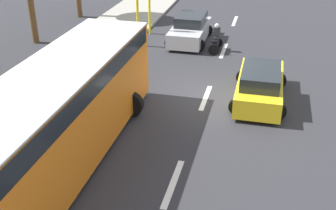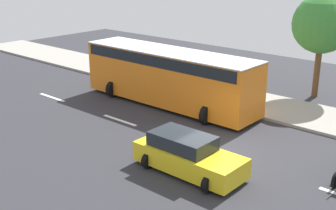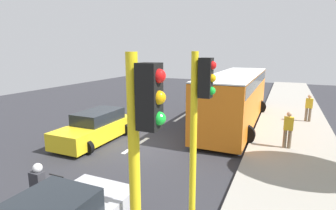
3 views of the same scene
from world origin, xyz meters
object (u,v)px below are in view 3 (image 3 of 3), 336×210
Objects in this scene: car_yellow_cab at (96,128)px; traffic_light_midblock at (198,131)px; city_bus at (236,95)px; pedestrian_near_signal at (309,107)px; motorcycle at (42,192)px; pedestrian_by_tree at (288,129)px; traffic_light_corner at (142,182)px.

car_yellow_cab is 9.13m from traffic_light_midblock.
city_bus is 6.51× the size of pedestrian_near_signal.
traffic_light_midblock is (-3.00, -13.44, 1.87)m from pedestrian_near_signal.
traffic_light_midblock is at bearing 1.77° from motorcycle.
car_yellow_cab is 1.01× the size of traffic_light_midblock.
traffic_light_corner is (-1.81, -10.13, 1.87)m from pedestrian_by_tree.
pedestrian_near_signal is 0.38× the size of traffic_light_corner.
motorcycle is 4.98m from traffic_light_midblock.
car_yellow_cab is at bearing 142.40° from traffic_light_midblock.
traffic_light_corner is at bearing -26.04° from motorcycle.
traffic_light_midblock is (0.00, 2.30, 0.00)m from traffic_light_corner.
car_yellow_cab is 8.50m from city_bus.
city_bus reaches higher than motorcycle.
traffic_light_midblock is at bearing 90.00° from traffic_light_corner.
pedestrian_by_tree is 0.38× the size of traffic_light_midblock.
city_bus is at bearing 46.09° from car_yellow_cab.
motorcycle is (-3.25, -11.61, -1.20)m from city_bus.
motorcycle is at bearing -105.62° from city_bus.
traffic_light_midblock reaches higher than pedestrian_near_signal.
traffic_light_midblock is at bearing -84.14° from city_bus.
city_bus is 12.12m from motorcycle.
pedestrian_near_signal is (7.42, 13.58, 0.42)m from motorcycle.
city_bus is at bearing 94.89° from traffic_light_corner.
traffic_light_midblock is (7.02, -5.41, 2.22)m from car_yellow_cab.
city_bus is 4.68m from pedestrian_near_signal.
city_bus reaches higher than pedestrian_near_signal.
pedestrian_near_signal is 1.00× the size of pedestrian_by_tree.
pedestrian_by_tree reaches higher than car_yellow_cab.
pedestrian_by_tree is 0.38× the size of traffic_light_corner.
city_bus is at bearing 129.37° from pedestrian_by_tree.
pedestrian_near_signal reaches higher than motorcycle.
traffic_light_corner is 1.00× the size of traffic_light_midblock.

